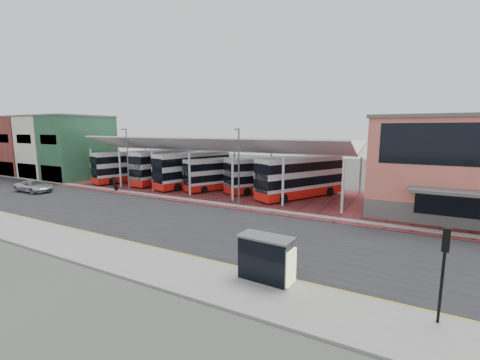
{
  "coord_description": "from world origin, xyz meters",
  "views": [
    {
      "loc": [
        17.72,
        -22.24,
        7.97
      ],
      "look_at": [
        1.74,
        7.04,
        2.7
      ],
      "focal_mm": 24.0,
      "sensor_mm": 36.0,
      "label": 1
    }
  ],
  "objects": [
    {
      "name": "ground",
      "position": [
        0.0,
        0.0,
        0.0
      ],
      "size": [
        140.0,
        140.0,
        0.0
      ],
      "primitive_type": "plane",
      "color": "#3D403B"
    },
    {
      "name": "lamp_west",
      "position": [
        -14.0,
        6.27,
        4.36
      ],
      "size": [
        0.16,
        0.9,
        8.07
      ],
      "color": "#585A5F",
      "rests_on": "ground"
    },
    {
      "name": "shop_ochre",
      "position": [
        -49.5,
        10.97,
        5.12
      ],
      "size": [
        6.4,
        10.2,
        10.22
      ],
      "color": "tan",
      "rests_on": "ground"
    },
    {
      "name": "sidewalk",
      "position": [
        0.0,
        -9.0,
        0.07
      ],
      "size": [
        120.0,
        4.0,
        0.14
      ],
      "primitive_type": "cube",
      "color": "gray",
      "rests_on": "ground"
    },
    {
      "name": "bus_1",
      "position": [
        -15.04,
        14.33,
        2.48
      ],
      "size": [
        3.25,
        11.9,
        4.87
      ],
      "rotation": [
        0.0,
        0.0,
        -0.03
      ],
      "color": "silver",
      "rests_on": "forecourt"
    },
    {
      "name": "lamp_east",
      "position": [
        2.0,
        6.27,
        4.36
      ],
      "size": [
        0.16,
        0.9,
        8.07
      ],
      "color": "#585A5F",
      "rests_on": "ground"
    },
    {
      "name": "traffic_signal_west",
      "position": [
        19.06,
        -7.75,
        2.81
      ],
      "size": [
        0.28,
        0.22,
        4.01
      ],
      "rotation": [
        0.0,
        0.0,
        -0.04
      ],
      "color": "black",
      "rests_on": "sidewalk"
    },
    {
      "name": "terminal",
      "position": [
        23.0,
        13.92,
        4.66
      ],
      "size": [
        18.4,
        14.4,
        9.25
      ],
      "color": "#595554",
      "rests_on": "ground"
    },
    {
      "name": "forecourt",
      "position": [
        2.0,
        13.0,
        0.03
      ],
      "size": [
        72.0,
        16.0,
        0.06
      ],
      "primitive_type": "cube",
      "color": "maroon",
      "rests_on": "ground"
    },
    {
      "name": "road",
      "position": [
        0.0,
        -1.0,
        0.01
      ],
      "size": [
        120.0,
        14.0,
        0.02
      ],
      "primitive_type": "cube",
      "color": "black",
      "rests_on": "ground"
    },
    {
      "name": "bus_5",
      "position": [
        6.14,
        13.67,
        2.43
      ],
      "size": [
        7.75,
        11.49,
        4.77
      ],
      "rotation": [
        0.0,
        0.0,
        -0.48
      ],
      "color": "silver",
      "rests_on": "forecourt"
    },
    {
      "name": "shop_green",
      "position": [
        -30.0,
        10.97,
        5.12
      ],
      "size": [
        6.4,
        10.2,
        10.22
      ],
      "color": "#2C5E3D",
      "rests_on": "ground"
    },
    {
      "name": "shop_cream",
      "position": [
        -36.5,
        10.97,
        5.12
      ],
      "size": [
        6.4,
        10.2,
        10.22
      ],
      "color": "beige",
      "rests_on": "ground"
    },
    {
      "name": "shop_brick",
      "position": [
        -43.0,
        10.97,
        5.12
      ],
      "size": [
        6.4,
        10.2,
        10.22
      ],
      "color": "maroon",
      "rests_on": "ground"
    },
    {
      "name": "bus_shelter",
      "position": [
        11.51,
        -7.87,
        1.61
      ],
      "size": [
        3.02,
        1.5,
        2.36
      ],
      "rotation": [
        0.0,
        0.0,
        -0.05
      ],
      "color": "black",
      "rests_on": "sidewalk"
    },
    {
      "name": "bus_4",
      "position": [
        1.04,
        15.02,
        2.24
      ],
      "size": [
        7.8,
        10.3,
        4.39
      ],
      "rotation": [
        0.0,
        0.0,
        -0.57
      ],
      "color": "silver",
      "rests_on": "forecourt"
    },
    {
      "name": "canopy",
      "position": [
        -6.0,
        13.94,
        5.8
      ],
      "size": [
        37.0,
        11.63,
        7.07
      ],
      "color": "silver",
      "rests_on": "ground"
    },
    {
      "name": "north_kerb",
      "position": [
        0.0,
        6.2,
        0.07
      ],
      "size": [
        120.0,
        0.8,
        0.14
      ],
      "primitive_type": "cube",
      "color": "gray",
      "rests_on": "ground"
    },
    {
      "name": "bus_2",
      "position": [
        -9.29,
        13.56,
        2.43
      ],
      "size": [
        5.55,
        11.86,
        4.77
      ],
      "rotation": [
        0.0,
        0.0,
        -0.26
      ],
      "color": "silver",
      "rests_on": "forecourt"
    },
    {
      "name": "yellow_line_near",
      "position": [
        0.0,
        -7.0,
        0.03
      ],
      "size": [
        120.0,
        0.12,
        0.01
      ],
      "primitive_type": "cube",
      "color": "gold",
      "rests_on": "road"
    },
    {
      "name": "yellow_line_far",
      "position": [
        0.0,
        -6.7,
        0.03
      ],
      "size": [
        120.0,
        0.12,
        0.01
      ],
      "primitive_type": "cube",
      "color": "gold",
      "rests_on": "road"
    },
    {
      "name": "silver_car",
      "position": [
        -25.02,
        0.69,
        0.76
      ],
      "size": [
        5.38,
        2.61,
        1.47
      ],
      "primitive_type": "imported",
      "rotation": [
        0.0,
        0.0,
        1.6
      ],
      "color": "#B9BDC1",
      "rests_on": "road"
    },
    {
      "name": "suitcase",
      "position": [
        -16.04,
        6.0,
        0.39
      ],
      "size": [
        0.38,
        0.27,
        0.66
      ],
      "primitive_type": "cube",
      "color": "black",
      "rests_on": "forecourt"
    },
    {
      "name": "pedestrian",
      "position": [
        -17.75,
        7.2,
        0.87
      ],
      "size": [
        0.59,
        0.7,
        1.63
      ],
      "primitive_type": "imported",
      "rotation": [
        0.0,
        0.0,
        1.97
      ],
      "color": "black",
      "rests_on": "forecourt"
    },
    {
      "name": "bus_0",
      "position": [
        -20.42,
        12.68,
        2.34
      ],
      "size": [
        5.78,
        11.42,
        4.6
      ],
      "rotation": [
        0.0,
        0.0,
        -0.3
      ],
      "color": "silver",
      "rests_on": "forecourt"
    },
    {
      "name": "bus_3",
      "position": [
        -4.8,
        13.69,
        2.12
      ],
      "size": [
        6.55,
        10.03,
        4.14
      ],
      "rotation": [
        0.0,
        0.0,
        -0.46
      ],
      "color": "silver",
      "rests_on": "forecourt"
    }
  ]
}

